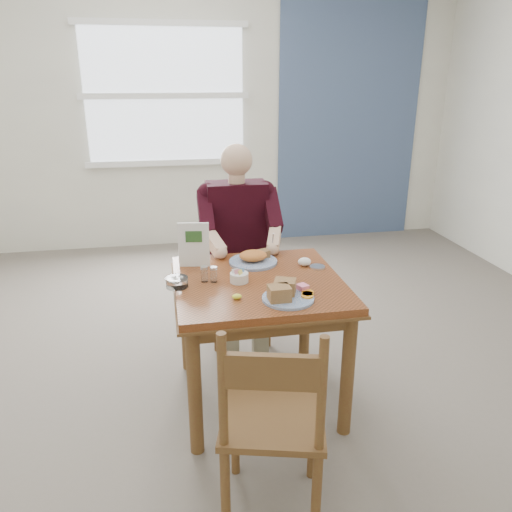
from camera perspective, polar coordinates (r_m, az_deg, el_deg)
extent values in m
plane|color=#675F53|center=(3.08, 0.26, -15.71)|extent=(6.00, 6.00, 0.00)
plane|color=beige|center=(5.49, -5.89, 15.72)|extent=(5.50, 0.00, 5.50)
cube|color=#405478|center=(5.83, 10.60, 15.74)|extent=(1.60, 0.02, 2.80)
ellipsoid|color=#F1F633|center=(2.48, -2.20, -4.66)|extent=(0.06, 0.05, 0.03)
ellipsoid|color=white|center=(2.92, 5.56, -0.65)|extent=(0.09, 0.09, 0.05)
cylinder|color=silver|center=(2.90, 7.03, -1.24)|extent=(0.10, 0.10, 0.01)
cube|color=white|center=(5.43, -10.35, 17.58)|extent=(1.60, 0.02, 1.30)
cube|color=white|center=(5.44, -10.83, 24.74)|extent=(1.72, 0.04, 0.06)
cube|color=white|center=(5.49, -9.91, 10.47)|extent=(1.72, 0.04, 0.06)
cube|color=white|center=(5.42, -10.35, 17.57)|extent=(1.72, 0.04, 0.06)
cube|color=brown|center=(2.72, 0.28, -3.12)|extent=(0.90, 0.90, 0.04)
cube|color=brown|center=(2.73, 0.28, -3.65)|extent=(0.92, 0.92, 0.01)
cylinder|color=brown|center=(2.52, -7.02, -15.08)|extent=(0.07, 0.07, 0.71)
cylinder|color=brown|center=(2.66, 10.41, -13.16)|extent=(0.07, 0.07, 0.71)
cylinder|color=brown|center=(3.19, -8.02, -7.10)|extent=(0.07, 0.07, 0.71)
cylinder|color=brown|center=(3.31, 5.66, -5.99)|extent=(0.07, 0.07, 0.71)
cube|color=brown|center=(2.41, 2.06, -8.24)|extent=(0.80, 0.03, 0.08)
cube|color=brown|center=(3.10, -1.09, -1.54)|extent=(0.80, 0.03, 0.08)
cube|color=brown|center=(2.71, -7.88, -5.06)|extent=(0.03, 0.80, 0.08)
cube|color=brown|center=(2.84, 8.04, -3.82)|extent=(0.03, 0.80, 0.08)
cylinder|color=brown|center=(3.42, -4.55, -7.44)|extent=(0.04, 0.04, 0.45)
cylinder|color=brown|center=(3.47, 1.41, -6.95)|extent=(0.04, 0.04, 0.45)
cylinder|color=brown|center=(3.75, -5.16, -4.94)|extent=(0.04, 0.04, 0.45)
cylinder|color=brown|center=(3.79, 0.27, -4.53)|extent=(0.04, 0.04, 0.45)
cube|color=brown|center=(3.50, -2.06, -2.38)|extent=(0.42, 0.42, 0.03)
cylinder|color=brown|center=(3.57, -5.40, 1.99)|extent=(0.04, 0.04, 0.50)
cylinder|color=brown|center=(3.62, 0.28, 2.32)|extent=(0.04, 0.04, 0.50)
cube|color=brown|center=(3.56, -2.56, 3.69)|extent=(0.38, 0.03, 0.14)
cylinder|color=brown|center=(2.47, -2.41, -19.60)|extent=(0.05, 0.05, 0.45)
cylinder|color=brown|center=(2.46, 6.48, -19.86)|extent=(0.05, 0.05, 0.45)
cylinder|color=brown|center=(2.21, -3.51, -25.54)|extent=(0.05, 0.05, 0.45)
cylinder|color=brown|center=(2.20, 6.89, -25.87)|extent=(0.05, 0.05, 0.45)
cube|color=brown|center=(2.17, 1.94, -17.94)|extent=(0.51, 0.51, 0.03)
cylinder|color=brown|center=(1.90, -3.83, -15.42)|extent=(0.04, 0.04, 0.50)
cylinder|color=brown|center=(1.89, 7.50, -15.75)|extent=(0.04, 0.04, 0.50)
cube|color=brown|center=(1.83, 1.86, -13.11)|extent=(0.38, 0.12, 0.14)
cube|color=gray|center=(3.35, -3.45, -2.08)|extent=(0.13, 0.38, 0.12)
cube|color=gray|center=(3.38, -0.09, -1.85)|extent=(0.13, 0.38, 0.12)
cube|color=gray|center=(3.32, -2.93, -8.04)|extent=(0.10, 0.10, 0.48)
cube|color=gray|center=(3.35, 0.49, -7.75)|extent=(0.10, 0.10, 0.48)
cube|color=black|center=(3.41, -2.21, 3.65)|extent=(0.40, 0.22, 0.58)
sphere|color=black|center=(3.33, -5.52, 7.09)|extent=(0.15, 0.15, 0.15)
sphere|color=black|center=(3.39, 0.95, 7.39)|extent=(0.15, 0.15, 0.15)
cylinder|color=tan|center=(3.32, -2.23, 8.70)|extent=(0.11, 0.11, 0.08)
sphere|color=tan|center=(3.29, -2.26, 10.92)|extent=(0.21, 0.21, 0.21)
cube|color=black|center=(3.24, -5.79, 4.90)|extent=(0.09, 0.29, 0.27)
cube|color=black|center=(3.31, 1.85, 5.29)|extent=(0.09, 0.29, 0.27)
sphere|color=black|center=(3.16, -5.54, 2.62)|extent=(0.09, 0.09, 0.09)
sphere|color=black|center=(3.23, 2.27, 3.06)|extent=(0.09, 0.09, 0.09)
cube|color=tan|center=(3.09, -4.81, 1.55)|extent=(0.14, 0.23, 0.14)
cube|color=tan|center=(3.15, 2.09, 1.96)|extent=(0.14, 0.23, 0.14)
sphere|color=tan|center=(3.02, -4.04, 0.42)|extent=(0.08, 0.08, 0.08)
sphere|color=tan|center=(3.07, 1.91, 0.79)|extent=(0.08, 0.08, 0.08)
cylinder|color=silver|center=(3.05, 1.92, 1.68)|extent=(0.01, 0.05, 0.12)
cylinder|color=white|center=(2.48, 3.68, -4.86)|extent=(0.29, 0.29, 0.01)
cube|color=tan|center=(2.43, 2.67, -4.26)|extent=(0.11, 0.09, 0.07)
cube|color=tan|center=(2.50, 3.34, -3.52)|extent=(0.13, 0.12, 0.07)
cylinder|color=orange|center=(2.49, 5.88, -4.55)|extent=(0.08, 0.08, 0.01)
cylinder|color=orange|center=(2.51, 5.91, -4.34)|extent=(0.06, 0.06, 0.01)
cylinder|color=orange|center=(2.53, 5.93, -4.14)|extent=(0.08, 0.08, 0.01)
cube|color=pink|center=(2.56, 5.35, -3.56)|extent=(0.07, 0.07, 0.03)
cylinder|color=white|center=(2.95, -0.33, -0.66)|extent=(0.37, 0.37, 0.02)
ellipsoid|color=gold|center=(2.94, -0.33, 0.05)|extent=(0.20, 0.19, 0.06)
cube|color=tan|center=(2.99, 0.49, 0.21)|extent=(0.12, 0.10, 0.04)
cylinder|color=white|center=(2.68, -1.94, -2.47)|extent=(0.13, 0.13, 0.05)
cube|color=pink|center=(2.66, -2.15, -1.79)|extent=(0.04, 0.03, 0.02)
cube|color=#6699D8|center=(2.68, -1.75, -1.62)|extent=(0.04, 0.01, 0.02)
cube|color=#EAD159|center=(2.65, -1.79, -1.86)|extent=(0.03, 0.04, 0.02)
cube|color=white|center=(2.67, -2.40, -1.70)|extent=(0.04, 0.02, 0.02)
cylinder|color=white|center=(2.69, -5.92, -2.22)|extent=(0.05, 0.05, 0.07)
cylinder|color=silver|center=(2.68, -5.95, -1.35)|extent=(0.05, 0.05, 0.02)
cylinder|color=white|center=(2.68, -4.85, -2.25)|extent=(0.05, 0.05, 0.07)
cylinder|color=silver|center=(2.67, -4.87, -1.39)|extent=(0.05, 0.05, 0.02)
cylinder|color=white|center=(2.65, -9.02, -2.98)|extent=(0.15, 0.15, 0.05)
cylinder|color=white|center=(2.64, -9.34, -2.62)|extent=(0.04, 0.04, 0.02)
cylinder|color=white|center=(2.65, -8.60, -2.56)|extent=(0.04, 0.04, 0.02)
cylinder|color=white|center=(2.62, -9.14, -2.78)|extent=(0.04, 0.04, 0.02)
cube|color=white|center=(2.88, -7.13, 1.28)|extent=(0.18, 0.04, 0.26)
cube|color=#2D5926|center=(2.86, -7.13, 2.20)|extent=(0.09, 0.02, 0.07)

